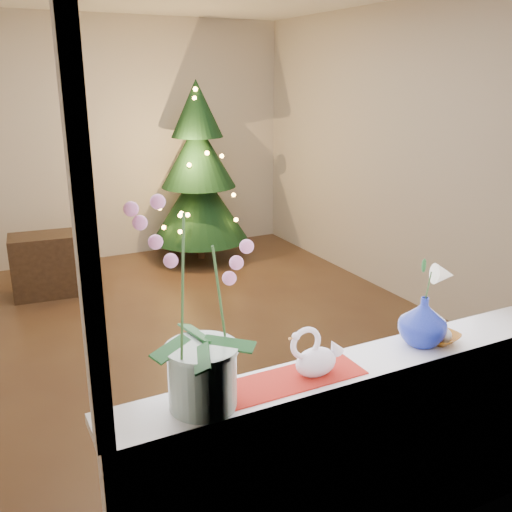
{
  "coord_description": "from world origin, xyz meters",
  "views": [
    {
      "loc": [
        -1.35,
        -4.07,
        2.06
      ],
      "look_at": [
        0.01,
        -1.4,
        1.11
      ],
      "focal_mm": 40.0,
      "sensor_mm": 36.0,
      "label": 1
    }
  ],
  "objects": [
    {
      "name": "ground",
      "position": [
        0.0,
        0.0,
        0.0
      ],
      "size": [
        5.0,
        5.0,
        0.0
      ],
      "primitive_type": "plane",
      "color": "#3C2418",
      "rests_on": "ground"
    },
    {
      "name": "side_table",
      "position": [
        -0.7,
        1.52,
        0.3
      ],
      "size": [
        0.84,
        0.48,
        0.61
      ],
      "primitive_type": "cube",
      "rotation": [
        0.0,
        0.0,
        -0.1
      ],
      "color": "black",
      "rests_on": "ground"
    },
    {
      "name": "paperweight",
      "position": [
        0.44,
        -2.4,
        0.95
      ],
      "size": [
        0.07,
        0.07,
        0.07
      ],
      "primitive_type": "sphere",
      "rotation": [
        0.0,
        0.0,
        0.03
      ],
      "color": "silver",
      "rests_on": "windowsill"
    },
    {
      "name": "lily",
      "position": [
        0.34,
        -2.36,
        1.27
      ],
      "size": [
        0.14,
        0.08,
        0.19
      ],
      "primitive_type": null,
      "color": "white",
      "rests_on": "blue_vase"
    },
    {
      "name": "windowsill",
      "position": [
        0.0,
        -2.37,
        0.9
      ],
      "size": [
        2.2,
        0.26,
        0.04
      ],
      "primitive_type": "cube",
      "color": "white",
      "rests_on": "window_apron"
    },
    {
      "name": "swan",
      "position": [
        -0.22,
        -2.38,
        1.02
      ],
      "size": [
        0.26,
        0.2,
        0.2
      ],
      "primitive_type": null,
      "rotation": [
        0.0,
        0.0,
        0.42
      ],
      "color": "white",
      "rests_on": "windowsill"
    },
    {
      "name": "runner",
      "position": [
        -0.38,
        -2.37,
        0.92
      ],
      "size": [
        0.7,
        0.2,
        0.01
      ],
      "primitive_type": "cube",
      "color": "maroon",
      "rests_on": "windowsill"
    },
    {
      "name": "orchid_pot",
      "position": [
        -0.71,
        -2.38,
        1.31
      ],
      "size": [
        0.35,
        0.35,
        0.78
      ],
      "primitive_type": null,
      "rotation": [
        0.0,
        0.0,
        0.38
      ],
      "color": "beige",
      "rests_on": "windowsill"
    },
    {
      "name": "wall_front",
      "position": [
        0.0,
        -2.5,
        1.35
      ],
      "size": [
        4.5,
        0.1,
        2.7
      ],
      "primitive_type": "cube",
      "color": "#BDB3A5",
      "rests_on": "ground"
    },
    {
      "name": "wall_right",
      "position": [
        2.25,
        0.0,
        1.35
      ],
      "size": [
        0.1,
        5.0,
        2.7
      ],
      "primitive_type": "cube",
      "color": "#BDB3A5",
      "rests_on": "ground"
    },
    {
      "name": "amber_dish",
      "position": [
        0.43,
        -2.38,
        0.94
      ],
      "size": [
        0.18,
        0.18,
        0.04
      ],
      "primitive_type": "imported",
      "rotation": [
        0.0,
        0.0,
        0.26
      ],
      "color": "#98530E",
      "rests_on": "windowsill"
    },
    {
      "name": "wall_back",
      "position": [
        0.0,
        2.5,
        1.35
      ],
      "size": [
        4.5,
        0.1,
        2.7
      ],
      "primitive_type": "cube",
      "color": "#BDB3A5",
      "rests_on": "ground"
    },
    {
      "name": "window_apron",
      "position": [
        0.0,
        -2.46,
        0.44
      ],
      "size": [
        2.2,
        0.08,
        0.88
      ],
      "primitive_type": "cube",
      "color": "white",
      "rests_on": "ground"
    },
    {
      "name": "xmas_tree",
      "position": [
        0.98,
        1.95,
        1.01
      ],
      "size": [
        1.31,
        1.31,
        2.03
      ],
      "primitive_type": null,
      "rotation": [
        0.0,
        0.0,
        -0.2
      ],
      "color": "black",
      "rests_on": "ground"
    },
    {
      "name": "window_frame",
      "position": [
        0.0,
        -2.47,
        1.7
      ],
      "size": [
        2.22,
        0.06,
        1.6
      ],
      "primitive_type": null,
      "color": "white",
      "rests_on": "windowsill"
    },
    {
      "name": "blue_vase",
      "position": [
        0.34,
        -2.36,
        1.05
      ],
      "size": [
        0.28,
        0.28,
        0.25
      ],
      "primitive_type": "imported",
      "rotation": [
        0.0,
        0.0,
        0.16
      ],
      "color": "navy",
      "rests_on": "windowsill"
    }
  ]
}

